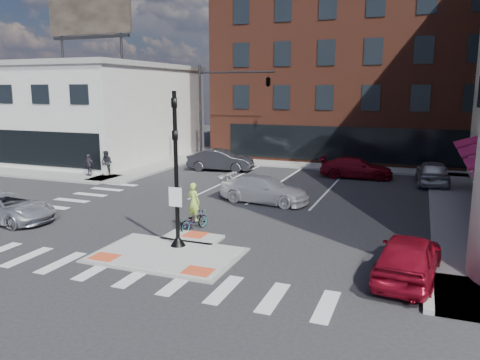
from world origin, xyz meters
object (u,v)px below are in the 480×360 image
at_px(silver_suv, 7,208).
at_px(cyclist, 194,214).
at_px(bg_car_silver, 433,173).
at_px(red_sedan, 408,257).
at_px(bg_car_red, 356,168).
at_px(white_pickup, 264,189).
at_px(bg_car_dark, 221,160).
at_px(pedestrian_a, 107,163).
at_px(pedestrian_b, 89,165).

xyz_separation_m(silver_suv, cyclist, (8.84, 1.92, 0.06)).
bearing_deg(bg_car_silver, cyclist, 52.25).
xyz_separation_m(red_sedan, bg_car_red, (-3.98, 17.73, -0.05)).
height_order(white_pickup, bg_car_red, white_pickup).
bearing_deg(silver_suv, bg_car_dark, -11.03).
bearing_deg(bg_car_dark, pedestrian_a, 123.50).
height_order(red_sedan, bg_car_red, red_sedan).
bearing_deg(bg_car_dark, pedestrian_b, 121.91).
relative_size(silver_suv, red_sedan, 1.05).
distance_m(white_pickup, cyclist, 6.21).
distance_m(bg_car_silver, pedestrian_a, 22.17).
height_order(cyclist, pedestrian_b, cyclist).
distance_m(bg_car_red, pedestrian_a, 17.63).
height_order(red_sedan, cyclist, cyclist).
distance_m(silver_suv, cyclist, 9.05).
height_order(white_pickup, bg_car_dark, bg_car_dark).
relative_size(bg_car_dark, pedestrian_a, 2.84).
relative_size(red_sedan, bg_car_red, 0.91).
distance_m(silver_suv, red_sedan, 17.85).
height_order(bg_car_silver, bg_car_red, bg_car_silver).
bearing_deg(bg_car_red, bg_car_silver, -101.44).
xyz_separation_m(bg_car_silver, bg_car_red, (-4.98, 0.76, -0.09)).
xyz_separation_m(red_sedan, white_pickup, (-7.73, 8.46, -0.05)).
relative_size(silver_suv, white_pickup, 0.96).
xyz_separation_m(silver_suv, pedestrian_b, (-3.76, 10.54, 0.25)).
relative_size(red_sedan, cyclist, 2.13).
distance_m(silver_suv, bg_car_dark, 16.98).
bearing_deg(silver_suv, cyclist, -75.96).
bearing_deg(cyclist, bg_car_silver, -108.11).
xyz_separation_m(white_pickup, bg_car_red, (3.75, 9.27, -0.00)).
relative_size(bg_car_dark, cyclist, 2.32).
height_order(white_pickup, cyclist, cyclist).
bearing_deg(silver_suv, white_pickup, -49.88).
bearing_deg(red_sedan, pedestrian_b, -20.85).
height_order(silver_suv, cyclist, cyclist).
xyz_separation_m(silver_suv, red_sedan, (17.84, -0.46, 0.11)).
bearing_deg(white_pickup, cyclist, 174.80).
xyz_separation_m(bg_car_silver, pedestrian_a, (-21.50, -5.39, 0.21)).
height_order(bg_car_dark, pedestrian_a, pedestrian_a).
distance_m(white_pickup, pedestrian_a, 13.15).
bearing_deg(cyclist, pedestrian_a, -22.34).
relative_size(cyclist, pedestrian_a, 1.23).
xyz_separation_m(red_sedan, bg_car_silver, (1.00, 16.97, 0.04)).
bearing_deg(cyclist, red_sedan, -178.49).
distance_m(pedestrian_a, pedestrian_b, 1.25).
relative_size(bg_car_dark, pedestrian_b, 3.26).
height_order(bg_car_silver, cyclist, cyclist).
distance_m(red_sedan, cyclist, 9.31).
height_order(bg_car_silver, pedestrian_b, pedestrian_b).
distance_m(bg_car_dark, pedestrian_a, 8.42).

